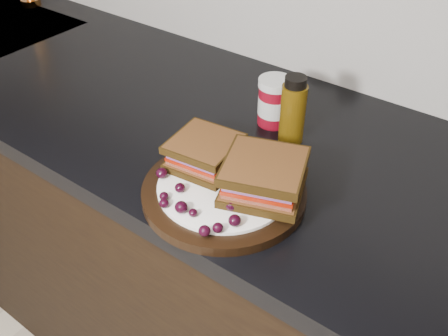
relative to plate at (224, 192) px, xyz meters
The scene contains 28 objects.
base_cabinets 0.51m from the plate, 82.35° to the left, with size 3.96×0.58×0.86m, color black.
countertop 0.17m from the plate, 82.35° to the left, with size 3.98×0.60×0.04m, color black.
plate is the anchor object (origin of this frame).
sandwich_left 0.08m from the plate, 157.06° to the left, with size 0.11×0.11×0.05m, color brown, non-canonical shape.
sandwich_right 0.08m from the plate, 24.01° to the left, with size 0.13×0.13×0.06m, color brown, non-canonical shape.
grape_0 0.11m from the plate, 154.13° to the right, with size 0.02×0.02×0.02m, color black.
grape_1 0.08m from the plate, 130.26° to the right, with size 0.02×0.02×0.02m, color black.
grape_2 0.11m from the plate, 122.68° to the right, with size 0.02×0.02×0.01m, color black.
grape_3 0.11m from the plate, 113.76° to the right, with size 0.02×0.02×0.02m, color black.
grape_4 0.10m from the plate, 98.95° to the right, with size 0.02×0.02×0.02m, color black.
grape_5 0.09m from the plate, 86.08° to the right, with size 0.01×0.01×0.01m, color black.
grape_6 0.12m from the plate, 67.47° to the right, with size 0.02×0.02×0.02m, color black.
grape_7 0.11m from the plate, 58.38° to the right, with size 0.02×0.02×0.02m, color black.
grape_8 0.10m from the plate, 43.87° to the right, with size 0.02×0.02×0.02m, color black.
grape_9 0.07m from the plate, 43.54° to the right, with size 0.02×0.02×0.02m, color black.
grape_10 0.09m from the plate, 12.57° to the right, with size 0.02×0.02×0.02m, color black.
grape_11 0.07m from the plate, ahead, with size 0.02×0.02×0.02m, color black.
grape_12 0.07m from the plate, 16.77° to the left, with size 0.02×0.02×0.01m, color black.
grape_13 0.09m from the plate, 40.60° to the left, with size 0.02×0.02×0.02m, color black.
grape_14 0.07m from the plate, 140.54° to the left, with size 0.02×0.02×0.02m, color black.
grape_15 0.05m from the plate, 155.37° to the left, with size 0.02×0.02×0.02m, color black.
grape_16 0.08m from the plate, 169.36° to the left, with size 0.02×0.02×0.02m, color black.
grape_17 0.08m from the plate, 168.23° to the right, with size 0.02×0.02×0.02m, color black.
grape_18 0.08m from the plate, 146.77° to the left, with size 0.02×0.02×0.02m, color black.
grape_19 0.08m from the plate, 151.73° to the left, with size 0.02×0.02×0.02m, color black.
grape_20 0.06m from the plate, behind, with size 0.02×0.02×0.02m, color black.
condiment_jar 0.25m from the plate, 102.69° to the left, with size 0.07×0.07×0.10m, color maroon.
oil_bottle 0.22m from the plate, 88.72° to the left, with size 0.05×0.05×0.14m, color #503708.
Camera 1 is at (0.36, 1.01, 1.46)m, focal length 40.00 mm.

